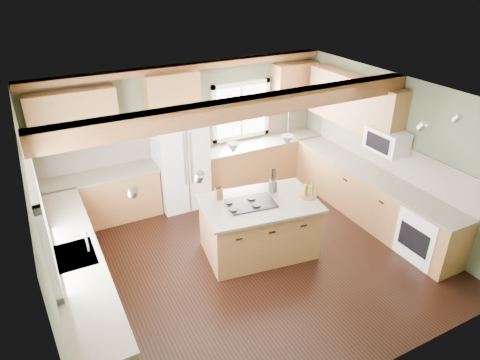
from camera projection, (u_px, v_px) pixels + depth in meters
floor at (249, 258)px, 6.82m from camera, size 5.60×5.60×0.00m
ceiling at (251, 100)px, 5.61m from camera, size 5.60×5.60×0.00m
wall_back at (187, 131)px, 8.18m from camera, size 5.60×0.00×5.60m
wall_left at (43, 239)px, 5.07m from camera, size 0.00×5.00×5.00m
wall_right at (392, 151)px, 7.36m from camera, size 0.00×5.00×5.00m
ceiling_beam at (247, 107)px, 5.75m from camera, size 5.55×0.26×0.26m
soffit_trim at (185, 67)px, 7.53m from camera, size 5.55×0.20×0.10m
backsplash_back at (187, 136)px, 8.21m from camera, size 5.58×0.03×0.58m
backsplash_right at (388, 155)px, 7.44m from camera, size 0.03×3.70×0.58m
base_cab_back_left at (102, 199)px, 7.61m from camera, size 2.02×0.60×0.88m
counter_back_left at (98, 176)px, 7.40m from camera, size 2.06×0.64×0.04m
base_cab_back_right at (261, 163)px, 8.95m from camera, size 2.62×0.60×0.88m
counter_back_right at (262, 142)px, 8.74m from camera, size 2.66×0.64×0.04m
base_cab_left at (81, 284)px, 5.63m from camera, size 0.60×3.70×0.88m
counter_left at (74, 256)px, 5.42m from camera, size 0.64×3.74×0.04m
base_cab_right at (370, 197)px, 7.68m from camera, size 0.60×3.70×0.88m
counter_right at (373, 174)px, 7.47m from camera, size 0.64×3.74×0.04m
upper_cab_back_left at (74, 118)px, 6.93m from camera, size 1.40×0.35×0.90m
upper_cab_over_fridge at (172, 92)px, 7.53m from camera, size 0.96×0.35×0.70m
upper_cab_right at (354, 102)px, 7.70m from camera, size 0.35×2.20×0.90m
upper_cab_back_corner at (294, 85)px, 8.69m from camera, size 0.90×0.35×0.90m
window_left at (40, 218)px, 5.00m from camera, size 0.04×1.60×1.05m
window_back at (241, 110)px, 8.52m from camera, size 1.10×0.04×1.00m
sink at (74, 256)px, 5.41m from camera, size 0.50×0.65×0.03m
faucet at (87, 242)px, 5.42m from camera, size 0.02×0.02×0.28m
dishwasher at (102, 357)px, 4.62m from camera, size 0.60×0.60×0.84m
oven at (427, 234)px, 6.66m from camera, size 0.60×0.72×0.84m
microwave at (387, 141)px, 7.12m from camera, size 0.40×0.70×0.38m
pendant_left at (233, 148)px, 6.00m from camera, size 0.18×0.18×0.16m
pendant_right at (287, 141)px, 6.24m from camera, size 0.18×0.18×0.16m
refrigerator at (181, 161)px, 7.94m from camera, size 0.90×0.74×1.80m
island at (259, 228)px, 6.79m from camera, size 1.80×1.25×0.88m
island_top at (259, 203)px, 6.57m from camera, size 1.93×1.38×0.04m
cooktop at (251, 203)px, 6.52m from camera, size 0.79×0.58×0.02m
knife_block at (219, 194)px, 6.61m from camera, size 0.11×0.08×0.18m
utensil_crock at (273, 186)px, 6.84m from camera, size 0.15×0.15×0.18m
bottle_tray at (309, 190)px, 6.67m from camera, size 0.30×0.30×0.24m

